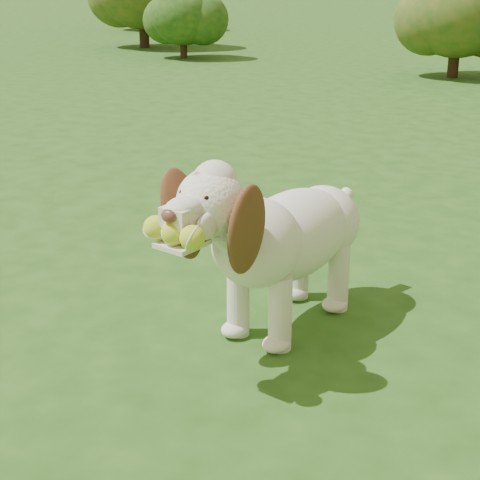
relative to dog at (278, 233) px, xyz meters
The scene contains 4 objects.
ground 0.67m from the dog, behind, with size 80.00×80.00×0.00m, color #214614.
dog is the anchor object (origin of this frame).
shrub_a 9.92m from the dog, 128.61° to the left, with size 1.15×1.15×1.19m.
shrub_b 8.09m from the dog, 101.95° to the left, with size 1.44×1.44×1.49m.
Camera 1 is at (1.87, -2.49, 1.45)m, focal length 55.00 mm.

